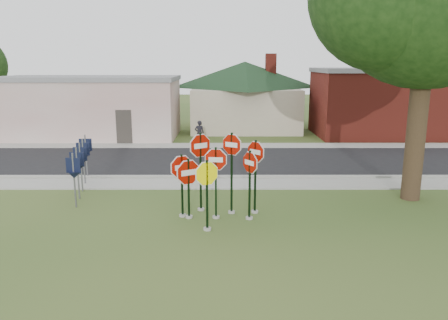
{
  "coord_description": "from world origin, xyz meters",
  "views": [
    {
      "loc": [
        0.32,
        -12.54,
        5.11
      ],
      "look_at": [
        0.35,
        2.0,
        1.86
      ],
      "focal_mm": 35.0,
      "sensor_mm": 36.0,
      "label": 1
    }
  ],
  "objects_px": {
    "stop_sign_center": "(216,173)",
    "pedestrian": "(199,133)",
    "stop_sign_yellow": "(207,186)",
    "stop_sign_left": "(188,181)"
  },
  "relations": [
    {
      "from": "stop_sign_center",
      "to": "stop_sign_yellow",
      "type": "bearing_deg",
      "value": -103.37
    },
    {
      "from": "stop_sign_center",
      "to": "stop_sign_left",
      "type": "bearing_deg",
      "value": 178.61
    },
    {
      "from": "stop_sign_center",
      "to": "stop_sign_yellow",
      "type": "xyz_separation_m",
      "value": [
        -0.26,
        -1.07,
        -0.14
      ]
    },
    {
      "from": "stop_sign_center",
      "to": "pedestrian",
      "type": "height_order",
      "value": "stop_sign_center"
    },
    {
      "from": "stop_sign_yellow",
      "to": "stop_sign_left",
      "type": "height_order",
      "value": "stop_sign_yellow"
    },
    {
      "from": "stop_sign_center",
      "to": "pedestrian",
      "type": "bearing_deg",
      "value": 95.53
    },
    {
      "from": "pedestrian",
      "to": "stop_sign_center",
      "type": "bearing_deg",
      "value": 88.11
    },
    {
      "from": "stop_sign_center",
      "to": "stop_sign_left",
      "type": "relative_size",
      "value": 1.17
    },
    {
      "from": "stop_sign_left",
      "to": "pedestrian",
      "type": "relative_size",
      "value": 1.35
    },
    {
      "from": "stop_sign_yellow",
      "to": "stop_sign_left",
      "type": "relative_size",
      "value": 1.09
    }
  ]
}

